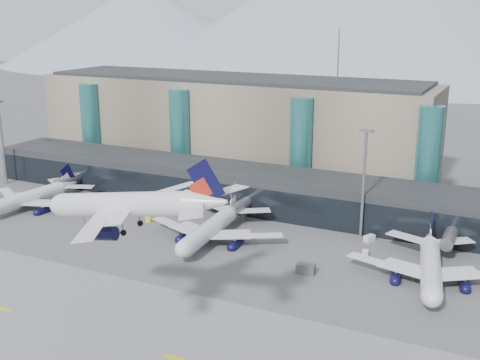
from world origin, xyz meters
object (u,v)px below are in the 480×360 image
object	(u,v)px
jet_parked_left	(36,192)
veh_g	(365,254)
veh_d	(369,238)
veh_c	(306,269)
jet_parked_mid	(215,221)
hero_jet	(140,199)
veh_b	(150,218)
lightmast_mid	(364,178)
jet_parked_right	(431,257)
lightmast_left	(2,137)
veh_f	(54,198)

from	to	relation	value
jet_parked_left	veh_g	xyz separation A→B (m)	(89.24, 4.41, -3.35)
jet_parked_left	veh_d	xyz separation A→B (m)	(87.84, 13.67, -3.27)
veh_c	jet_parked_mid	bearing A→B (deg)	156.23
hero_jet	veh_b	xyz separation A→B (m)	(-32.75, 49.35, -23.65)
lightmast_mid	jet_parked_mid	distance (m)	35.61
veh_d	jet_parked_left	bearing A→B (deg)	125.63
jet_parked_mid	jet_parked_right	size ratio (longest dim) A/B	1.01
lightmast_left	jet_parked_mid	bearing A→B (deg)	-8.98
veh_d	veh_f	distance (m)	87.50
lightmast_left	veh_f	xyz separation A→B (m)	(25.48, -6.97, -13.58)
hero_jet	veh_d	distance (m)	67.50
hero_jet	veh_d	size ratio (longest dim) A/B	12.78
veh_f	lightmast_left	bearing A→B (deg)	33.38
lightmast_mid	veh_c	world-z (taller)	lightmast_mid
hero_jet	veh_d	world-z (taller)	hero_jet
jet_parked_mid	veh_c	world-z (taller)	jet_parked_mid
veh_f	hero_jet	bearing A→B (deg)	-169.17
veh_g	lightmast_mid	bearing A→B (deg)	-171.26
veh_b	lightmast_mid	bearing A→B (deg)	-75.75
lightmast_left	jet_parked_right	distance (m)	129.17
jet_parked_left	jet_parked_right	world-z (taller)	jet_parked_right
lightmast_mid	veh_g	xyz separation A→B (m)	(4.01, -11.26, -13.77)
hero_jet	veh_f	bearing A→B (deg)	140.22
hero_jet	jet_parked_left	bearing A→B (deg)	143.68
lightmast_mid	veh_c	xyz separation A→B (m)	(-4.53, -25.09, -13.39)
jet_parked_left	veh_f	bearing A→B (deg)	-1.46
veh_f	veh_g	size ratio (longest dim) A/B	1.36
veh_c	veh_g	distance (m)	16.26
lightmast_left	hero_jet	world-z (taller)	hero_jet
lightmast_mid	jet_parked_mid	size ratio (longest dim) A/B	0.73
lightmast_left	veh_g	size ratio (longest dim) A/B	11.60
lightmast_left	veh_c	distance (m)	108.58
jet_parked_mid	veh_b	world-z (taller)	jet_parked_mid
hero_jet	jet_parked_right	xyz separation A→B (m)	(35.94, 46.23, -20.13)
lightmast_left	veh_d	distance (m)	113.44
jet_parked_left	veh_d	bearing A→B (deg)	-75.52
jet_parked_left	veh_d	world-z (taller)	jet_parked_left
hero_jet	jet_parked_mid	bearing A→B (deg)	103.28
lightmast_mid	jet_parked_right	distance (m)	26.02
lightmast_mid	veh_d	size ratio (longest dim) A/B	9.99
jet_parked_mid	veh_f	xyz separation A→B (m)	(-54.16, 5.61, -3.42)
jet_parked_mid	veh_f	bearing A→B (deg)	79.81
veh_b	veh_f	size ratio (longest dim) A/B	0.81
jet_parked_left	veh_c	world-z (taller)	jet_parked_left
jet_parked_left	jet_parked_mid	size ratio (longest dim) A/B	0.94
hero_jet	veh_g	xyz separation A→B (m)	(21.80, 50.58, -23.71)
lightmast_left	veh_f	distance (m)	29.70
veh_c	veh_f	world-z (taller)	veh_c
hero_jet	veh_b	world-z (taller)	hero_jet
hero_jet	veh_c	size ratio (longest dim) A/B	8.82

